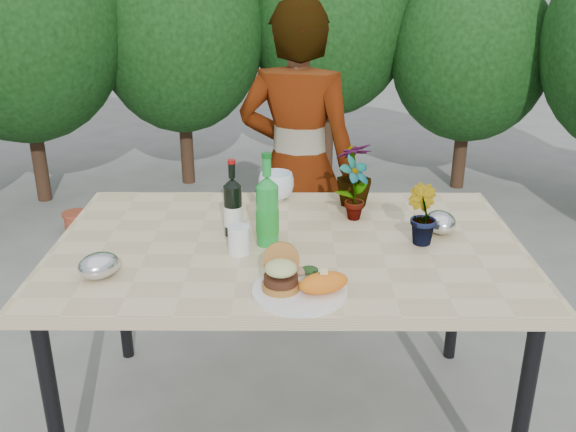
{
  "coord_description": "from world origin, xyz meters",
  "views": [
    {
      "loc": [
        0.01,
        -2.01,
        1.67
      ],
      "look_at": [
        0.0,
        -0.08,
        0.88
      ],
      "focal_mm": 40.0,
      "sensor_mm": 36.0,
      "label": 1
    }
  ],
  "objects_px": {
    "patio_table": "(288,257)",
    "dinner_plate": "(300,291)",
    "wine_bottle": "(233,208)",
    "person": "(298,167)"
  },
  "relations": [
    {
      "from": "patio_table",
      "to": "dinner_plate",
      "type": "distance_m",
      "value": 0.37
    },
    {
      "from": "patio_table",
      "to": "dinner_plate",
      "type": "xyz_separation_m",
      "value": [
        0.04,
        -0.36,
        0.06
      ]
    },
    {
      "from": "dinner_plate",
      "to": "person",
      "type": "bearing_deg",
      "value": 89.73
    },
    {
      "from": "patio_table",
      "to": "wine_bottle",
      "type": "height_order",
      "value": "wine_bottle"
    },
    {
      "from": "dinner_plate",
      "to": "person",
      "type": "height_order",
      "value": "person"
    },
    {
      "from": "patio_table",
      "to": "dinner_plate",
      "type": "bearing_deg",
      "value": -84.41
    },
    {
      "from": "dinner_plate",
      "to": "wine_bottle",
      "type": "xyz_separation_m",
      "value": [
        -0.23,
        0.43,
        0.09
      ]
    },
    {
      "from": "patio_table",
      "to": "person",
      "type": "relative_size",
      "value": 1.05
    },
    {
      "from": "wine_bottle",
      "to": "person",
      "type": "height_order",
      "value": "person"
    },
    {
      "from": "dinner_plate",
      "to": "wine_bottle",
      "type": "height_order",
      "value": "wine_bottle"
    }
  ]
}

